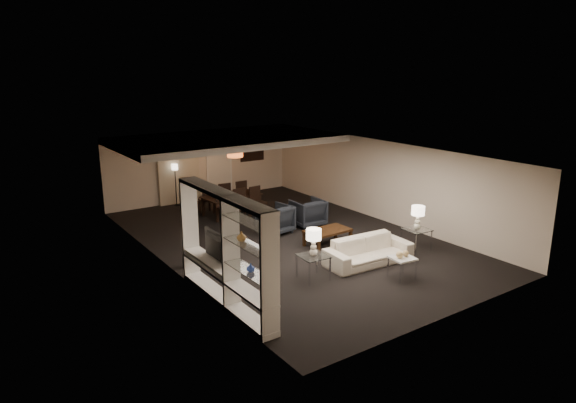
# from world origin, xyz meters

# --- Properties ---
(floor) EXTENTS (11.00, 11.00, 0.00)m
(floor) POSITION_xyz_m (0.00, 0.00, 0.00)
(floor) COLOR black
(floor) RESTS_ON ground
(ceiling) EXTENTS (7.00, 11.00, 0.02)m
(ceiling) POSITION_xyz_m (0.00, 0.00, 2.50)
(ceiling) COLOR silver
(ceiling) RESTS_ON ground
(wall_back) EXTENTS (7.00, 0.02, 2.50)m
(wall_back) POSITION_xyz_m (0.00, 5.50, 1.25)
(wall_back) COLOR beige
(wall_back) RESTS_ON ground
(wall_front) EXTENTS (7.00, 0.02, 2.50)m
(wall_front) POSITION_xyz_m (0.00, -5.50, 1.25)
(wall_front) COLOR beige
(wall_front) RESTS_ON ground
(wall_left) EXTENTS (0.02, 11.00, 2.50)m
(wall_left) POSITION_xyz_m (-3.50, 0.00, 1.25)
(wall_left) COLOR beige
(wall_left) RESTS_ON ground
(wall_right) EXTENTS (0.02, 11.00, 2.50)m
(wall_right) POSITION_xyz_m (3.50, 0.00, 1.25)
(wall_right) COLOR beige
(wall_right) RESTS_ON ground
(ceiling_soffit) EXTENTS (7.00, 4.00, 0.20)m
(ceiling_soffit) POSITION_xyz_m (0.00, 3.50, 2.40)
(ceiling_soffit) COLOR silver
(ceiling_soffit) RESTS_ON ceiling
(curtains) EXTENTS (1.50, 0.12, 2.40)m
(curtains) POSITION_xyz_m (-0.90, 5.42, 1.20)
(curtains) COLOR beige
(curtains) RESTS_ON wall_back
(door) EXTENTS (0.90, 0.05, 2.10)m
(door) POSITION_xyz_m (0.70, 5.47, 1.05)
(door) COLOR silver
(door) RESTS_ON wall_back
(painting) EXTENTS (0.95, 0.04, 0.65)m
(painting) POSITION_xyz_m (2.10, 5.46, 1.55)
(painting) COLOR #142D38
(painting) RESTS_ON wall_back
(media_unit) EXTENTS (0.38, 3.40, 2.35)m
(media_unit) POSITION_xyz_m (-3.31, -2.60, 1.18)
(media_unit) COLOR white
(media_unit) RESTS_ON wall_left
(pendant_light) EXTENTS (0.52, 0.52, 0.24)m
(pendant_light) POSITION_xyz_m (0.30, 3.50, 1.92)
(pendant_light) COLOR #D8591E
(pendant_light) RESTS_ON ceiling_soffit
(sofa) EXTENTS (2.27, 1.01, 0.65)m
(sofa) POSITION_xyz_m (0.62, -2.58, 0.32)
(sofa) COLOR beige
(sofa) RESTS_ON floor
(coffee_table) EXTENTS (1.23, 0.74, 0.44)m
(coffee_table) POSITION_xyz_m (0.62, -0.98, 0.22)
(coffee_table) COLOR black
(coffee_table) RESTS_ON floor
(armchair_left) EXTENTS (0.98, 1.01, 0.82)m
(armchair_left) POSITION_xyz_m (0.02, 0.72, 0.41)
(armchair_left) COLOR black
(armchair_left) RESTS_ON floor
(armchair_right) EXTENTS (0.93, 0.96, 0.82)m
(armchair_right) POSITION_xyz_m (1.22, 0.72, 0.41)
(armchair_right) COLOR black
(armchair_right) RESTS_ON floor
(side_table_left) EXTENTS (0.66, 0.66, 0.57)m
(side_table_left) POSITION_xyz_m (-1.08, -2.58, 0.28)
(side_table_left) COLOR white
(side_table_left) RESTS_ON floor
(side_table_right) EXTENTS (0.64, 0.64, 0.57)m
(side_table_right) POSITION_xyz_m (2.32, -2.58, 0.28)
(side_table_right) COLOR white
(side_table_right) RESTS_ON floor
(table_lamp_left) EXTENTS (0.37, 0.37, 0.63)m
(table_lamp_left) POSITION_xyz_m (-1.08, -2.58, 0.88)
(table_lamp_left) COLOR white
(table_lamp_left) RESTS_ON side_table_left
(table_lamp_right) EXTENTS (0.39, 0.39, 0.63)m
(table_lamp_right) POSITION_xyz_m (2.32, -2.58, 0.88)
(table_lamp_right) COLOR beige
(table_lamp_right) RESTS_ON side_table_right
(marble_table) EXTENTS (0.57, 0.57, 0.51)m
(marble_table) POSITION_xyz_m (0.62, -3.68, 0.25)
(marble_table) COLOR white
(marble_table) RESTS_ON floor
(gold_gourd_a) EXTENTS (0.16, 0.16, 0.16)m
(gold_gourd_a) POSITION_xyz_m (0.52, -3.68, 0.59)
(gold_gourd_a) COLOR #E1BC77
(gold_gourd_a) RESTS_ON marble_table
(gold_gourd_b) EXTENTS (0.14, 0.14, 0.14)m
(gold_gourd_b) POSITION_xyz_m (0.72, -3.68, 0.58)
(gold_gourd_b) COLOR tan
(gold_gourd_b) RESTS_ON marble_table
(television) EXTENTS (1.05, 0.14, 0.60)m
(television) POSITION_xyz_m (-3.28, -2.00, 1.05)
(television) COLOR black
(television) RESTS_ON media_unit
(vase_blue) EXTENTS (0.16, 0.16, 0.16)m
(vase_blue) POSITION_xyz_m (-3.31, -3.60, 1.14)
(vase_blue) COLOR #2640A6
(vase_blue) RESTS_ON media_unit
(vase_amber) EXTENTS (0.18, 0.18, 0.19)m
(vase_amber) POSITION_xyz_m (-3.31, -3.29, 1.65)
(vase_amber) COLOR #AE7D3A
(vase_amber) RESTS_ON media_unit
(floor_speaker) EXTENTS (0.11, 0.11, 0.98)m
(floor_speaker) POSITION_xyz_m (-3.20, -0.30, 0.49)
(floor_speaker) COLOR black
(floor_speaker) RESTS_ON floor
(dining_table) EXTENTS (1.93, 1.19, 0.65)m
(dining_table) POSITION_xyz_m (-0.09, 3.06, 0.32)
(dining_table) COLOR black
(dining_table) RESTS_ON floor
(chair_nl) EXTENTS (0.48, 0.48, 0.96)m
(chair_nl) POSITION_xyz_m (-0.69, 2.41, 0.48)
(chair_nl) COLOR black
(chair_nl) RESTS_ON floor
(chair_nm) EXTENTS (0.48, 0.48, 0.96)m
(chair_nm) POSITION_xyz_m (-0.09, 2.41, 0.48)
(chair_nm) COLOR black
(chair_nm) RESTS_ON floor
(chair_nr) EXTENTS (0.49, 0.49, 0.96)m
(chair_nr) POSITION_xyz_m (0.51, 2.41, 0.48)
(chair_nr) COLOR black
(chair_nr) RESTS_ON floor
(chair_fl) EXTENTS (0.46, 0.46, 0.96)m
(chair_fl) POSITION_xyz_m (-0.69, 3.71, 0.48)
(chair_fl) COLOR black
(chair_fl) RESTS_ON floor
(chair_fm) EXTENTS (0.50, 0.50, 0.96)m
(chair_fm) POSITION_xyz_m (-0.09, 3.71, 0.48)
(chair_fm) COLOR black
(chair_fm) RESTS_ON floor
(chair_fr) EXTENTS (0.45, 0.45, 0.96)m
(chair_fr) POSITION_xyz_m (0.51, 3.71, 0.48)
(chair_fr) COLOR black
(chair_fr) RESTS_ON floor
(floor_lamp) EXTENTS (0.27, 0.27, 1.45)m
(floor_lamp) POSITION_xyz_m (-1.13, 5.20, 0.72)
(floor_lamp) COLOR black
(floor_lamp) RESTS_ON floor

